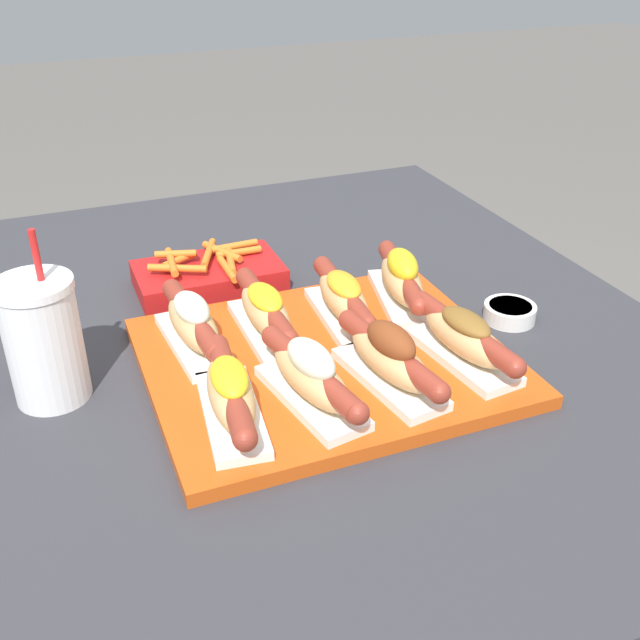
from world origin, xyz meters
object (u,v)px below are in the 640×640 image
object	(u,v)px
hot_dog_3	(464,337)
drink_cup	(44,340)
hot_dog_2	(390,358)
fries_basket	(209,274)
hot_dog_0	(231,394)
hot_dog_1	(311,376)
hot_dog_4	(193,323)
hot_dog_6	(343,298)
serving_tray	(326,361)
sauce_bowl	(510,312)
hot_dog_5	(265,312)
hot_dog_7	(402,279)

from	to	relation	value
hot_dog_3	drink_cup	distance (m)	0.50
hot_dog_2	hot_dog_3	bearing A→B (deg)	5.86
fries_basket	hot_dog_2	bearing A→B (deg)	-70.69
hot_dog_0	hot_dog_1	size ratio (longest dim) A/B	1.01
hot_dog_0	hot_dog_2	distance (m)	0.19
hot_dog_4	drink_cup	world-z (taller)	drink_cup
hot_dog_6	serving_tray	bearing A→B (deg)	-126.71
hot_dog_3	drink_cup	world-z (taller)	drink_cup
hot_dog_3	sauce_bowl	xyz separation A→B (m)	(0.13, 0.09, -0.04)
hot_dog_5	hot_dog_6	size ratio (longest dim) A/B	1.00
hot_dog_7	hot_dog_2	bearing A→B (deg)	-120.94
hot_dog_3	fries_basket	world-z (taller)	hot_dog_3
hot_dog_6	sauce_bowl	world-z (taller)	hot_dog_6
hot_dog_0	sauce_bowl	bearing A→B (deg)	12.88
hot_dog_3	hot_dog_1	bearing A→B (deg)	-176.64
hot_dog_2	drink_cup	bearing A→B (deg)	158.34
drink_cup	serving_tray	bearing A→B (deg)	-10.86
hot_dog_0	fries_basket	size ratio (longest dim) A/B	0.95
hot_dog_4	hot_dog_5	distance (m)	0.10
hot_dog_3	hot_dog_4	xyz separation A→B (m)	(-0.30, 0.16, 0.00)
drink_cup	fries_basket	bearing A→B (deg)	41.05
hot_dog_4	fries_basket	xyz separation A→B (m)	(0.07, 0.19, -0.03)
hot_dog_3	hot_dog_7	size ratio (longest dim) A/B	1.02
hot_dog_2	hot_dog_3	xyz separation A→B (m)	(0.11, 0.01, -0.00)
hot_dog_4	hot_dog_7	distance (m)	0.30
hot_dog_0	hot_dog_3	xyz separation A→B (m)	(0.30, 0.01, -0.00)
hot_dog_0	sauce_bowl	size ratio (longest dim) A/B	2.84
hot_dog_0	hot_dog_1	bearing A→B (deg)	-2.10
hot_dog_7	hot_dog_4	bearing A→B (deg)	-177.99
serving_tray	hot_dog_7	bearing A→B (deg)	31.22
serving_tray	hot_dog_5	size ratio (longest dim) A/B	2.13
serving_tray	hot_dog_3	xyz separation A→B (m)	(0.15, -0.07, 0.04)
hot_dog_4	hot_dog_5	world-z (taller)	hot_dog_4
hot_dog_1	sauce_bowl	world-z (taller)	hot_dog_1
serving_tray	hot_dog_2	bearing A→B (deg)	-61.51
hot_dog_1	hot_dog_5	xyz separation A→B (m)	(0.00, 0.17, -0.00)
hot_dog_5	fries_basket	distance (m)	0.20
hot_dog_7	sauce_bowl	xyz separation A→B (m)	(0.13, -0.08, -0.04)
hot_dog_1	hot_dog_3	xyz separation A→B (m)	(0.21, 0.01, -0.00)
serving_tray	fries_basket	distance (m)	0.29
hot_dog_7	drink_cup	xyz separation A→B (m)	(-0.48, -0.03, 0.02)
hot_dog_0	drink_cup	bearing A→B (deg)	140.98
hot_dog_4	hot_dog_6	xyz separation A→B (m)	(0.20, -0.01, -0.00)
hot_dog_5	hot_dog_0	bearing A→B (deg)	-119.93
hot_dog_0	hot_dog_3	bearing A→B (deg)	1.67
hot_dog_2	hot_dog_5	world-z (taller)	hot_dog_2
hot_dog_3	hot_dog_7	distance (m)	0.17
sauce_bowl	fries_basket	xyz separation A→B (m)	(-0.37, 0.26, 0.01)
hot_dog_4	hot_dog_6	world-z (taller)	hot_dog_4
drink_cup	hot_dog_3	bearing A→B (deg)	-15.94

